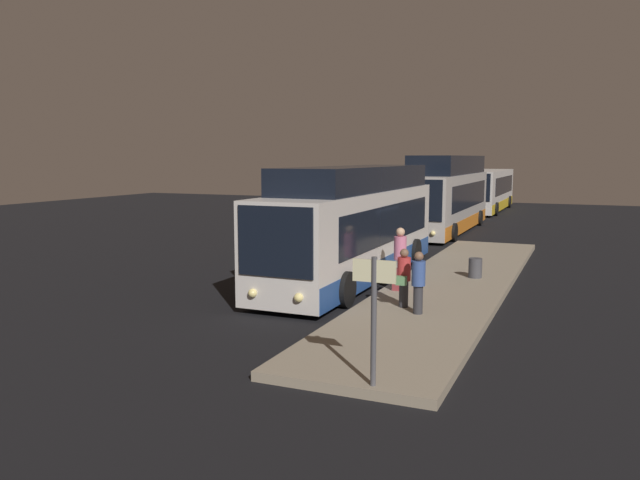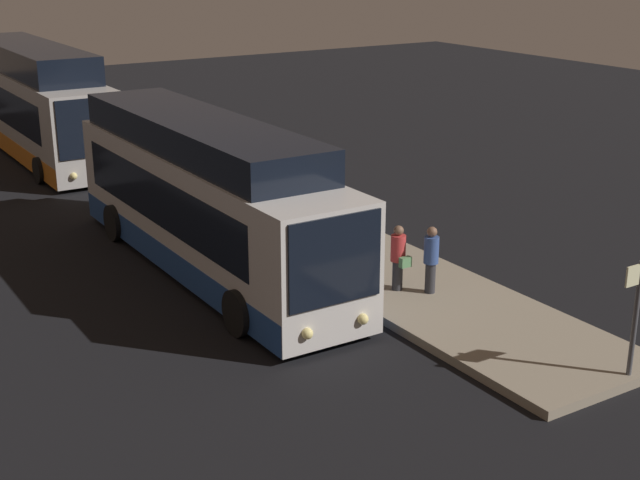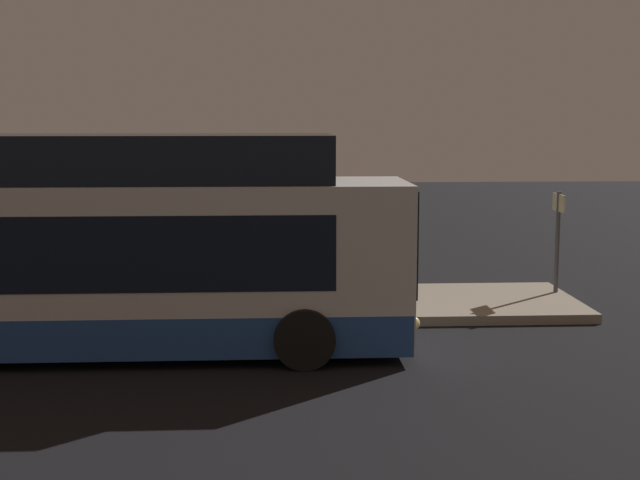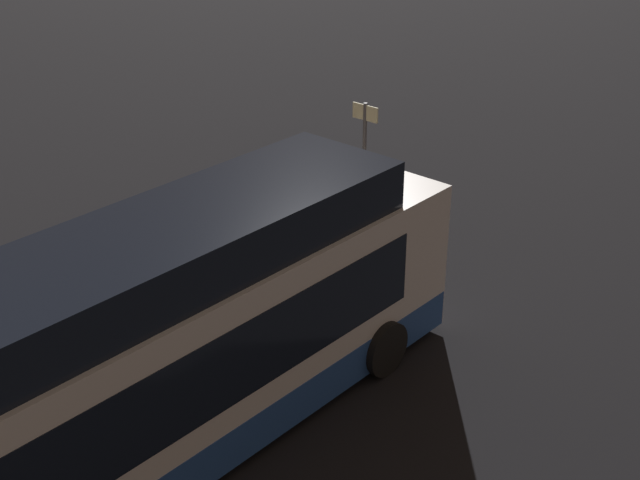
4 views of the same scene
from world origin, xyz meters
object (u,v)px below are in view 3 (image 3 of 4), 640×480
at_px(suitcase, 201,299).
at_px(passenger_with_bags, 326,260).
at_px(passenger_boarding, 302,266).
at_px(bus_lead, 70,256).
at_px(passenger_waiting, 171,267).
at_px(trash_bin, 77,283).
at_px(sign_post, 558,229).

bearing_deg(suitcase, passenger_with_bags, 26.49).
bearing_deg(passenger_boarding, bus_lead, -56.12).
distance_m(passenger_waiting, passenger_with_bags, 3.48).
bearing_deg(suitcase, passenger_boarding, 20.28).
height_order(passenger_boarding, suitcase, passenger_boarding).
bearing_deg(passenger_with_bags, passenger_waiting, -2.11).
xyz_separation_m(passenger_waiting, passenger_with_bags, (3.18, 1.40, -0.12)).
bearing_deg(suitcase, trash_bin, 147.32).
bearing_deg(passenger_boarding, passenger_waiting, -73.14).
bearing_deg(passenger_waiting, trash_bin, 12.70).
xyz_separation_m(passenger_with_bags, trash_bin, (-5.46, 0.54, -0.55)).
distance_m(bus_lead, suitcase, 3.24).
distance_m(bus_lead, sign_post, 10.73).
distance_m(bus_lead, trash_bin, 4.24).
relative_size(passenger_boarding, trash_bin, 2.42).
bearing_deg(passenger_waiting, suitcase, -117.41).
height_order(suitcase, sign_post, sign_post).
height_order(bus_lead, passenger_with_bags, bus_lead).
relative_size(suitcase, sign_post, 0.38).
height_order(bus_lead, trash_bin, bus_lead).
distance_m(passenger_boarding, passenger_with_bags, 0.76).
relative_size(passenger_with_bags, sign_post, 0.70).
relative_size(passenger_waiting, passenger_with_bags, 1.14).
bearing_deg(passenger_with_bags, sign_post, 160.20).
xyz_separation_m(passenger_boarding, suitcase, (-2.07, -0.76, -0.53)).
bearing_deg(passenger_waiting, passenger_boarding, -109.01).
relative_size(passenger_waiting, trash_bin, 2.80).
relative_size(bus_lead, passenger_waiting, 6.45).
distance_m(passenger_with_bags, suitcase, 2.96).
distance_m(bus_lead, passenger_boarding, 5.12).
height_order(bus_lead, passenger_boarding, bus_lead).
bearing_deg(trash_bin, bus_lead, -78.96).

